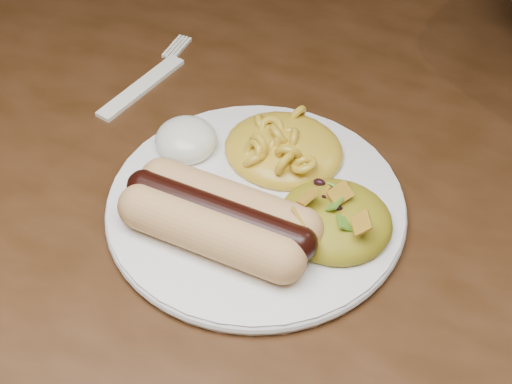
% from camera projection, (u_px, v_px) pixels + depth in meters
% --- Properties ---
extents(table, '(1.60, 0.90, 0.75)m').
position_uv_depth(table, '(318.00, 180.00, 0.74)').
color(table, '#442715').
rests_on(table, floor).
extents(plate, '(0.28, 0.28, 0.01)m').
position_uv_depth(plate, '(256.00, 207.00, 0.58)').
color(plate, white).
rests_on(plate, table).
extents(hotdog, '(0.12, 0.07, 0.03)m').
position_uv_depth(hotdog, '(219.00, 217.00, 0.54)').
color(hotdog, '#E3A35A').
rests_on(hotdog, plate).
extents(mac_and_cheese, '(0.12, 0.12, 0.04)m').
position_uv_depth(mac_and_cheese, '(284.00, 137.00, 0.60)').
color(mac_and_cheese, gold).
rests_on(mac_and_cheese, plate).
extents(sour_cream, '(0.06, 0.06, 0.03)m').
position_uv_depth(sour_cream, '(185.00, 133.00, 0.61)').
color(sour_cream, silver).
rests_on(sour_cream, plate).
extents(taco_salad, '(0.08, 0.08, 0.04)m').
position_uv_depth(taco_salad, '(336.00, 213.00, 0.55)').
color(taco_salad, '#C86207').
rests_on(taco_salad, plate).
extents(fork, '(0.04, 0.13, 0.00)m').
position_uv_depth(fork, '(141.00, 87.00, 0.68)').
color(fork, white).
rests_on(fork, table).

